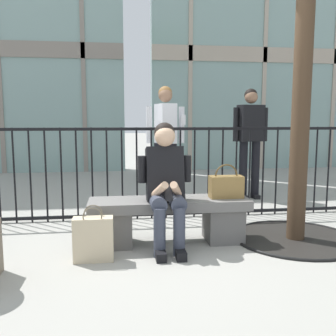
% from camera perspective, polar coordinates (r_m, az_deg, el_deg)
% --- Properties ---
extents(ground_plane, '(60.00, 60.00, 0.00)m').
position_cam_1_polar(ground_plane, '(3.87, 0.20, -11.27)').
color(ground_plane, '#9E9B93').
extents(stone_bench, '(1.60, 0.44, 0.45)m').
position_cam_1_polar(stone_bench, '(3.79, 0.20, -7.39)').
color(stone_bench, slate).
rests_on(stone_bench, ground).
extents(seated_person_with_phone, '(0.52, 0.66, 1.21)m').
position_cam_1_polar(seated_person_with_phone, '(3.58, -0.33, -2.07)').
color(seated_person_with_phone, '#383D4C').
rests_on(seated_person_with_phone, ground).
extents(handbag_on_bench, '(0.34, 0.15, 0.34)m').
position_cam_1_polar(handbag_on_bench, '(3.84, 8.84, -2.73)').
color(handbag_on_bench, olive).
rests_on(handbag_on_bench, stone_bench).
extents(shopping_bag, '(0.35, 0.15, 0.49)m').
position_cam_1_polar(shopping_bag, '(3.41, -11.31, -10.50)').
color(shopping_bag, beige).
rests_on(shopping_bag, ground).
extents(bystander_at_railing, '(0.55, 0.29, 1.71)m').
position_cam_1_polar(bystander_at_railing, '(5.99, 12.41, 4.97)').
color(bystander_at_railing, black).
rests_on(bystander_at_railing, ground).
extents(bystander_further_back, '(0.55, 0.42, 1.71)m').
position_cam_1_polar(bystander_further_back, '(5.41, -0.39, 4.90)').
color(bystander_further_back, black).
rests_on(bystander_further_back, ground).
extents(plaza_railing, '(8.93, 0.04, 1.14)m').
position_cam_1_polar(plaza_railing, '(4.67, -1.42, -0.72)').
color(plaza_railing, black).
rests_on(plaza_railing, ground).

